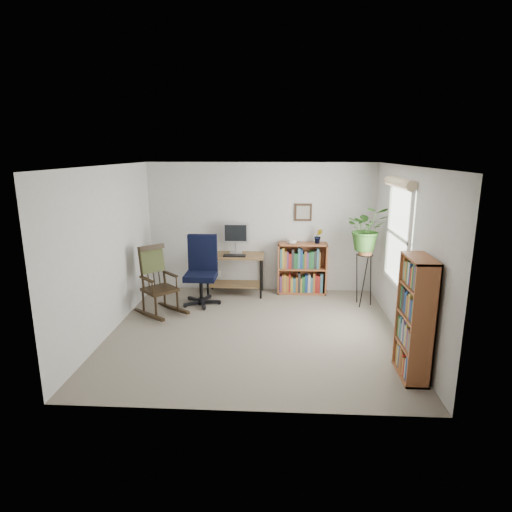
# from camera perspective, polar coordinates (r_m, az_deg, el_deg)

# --- Properties ---
(floor) EXTENTS (4.20, 4.00, 0.00)m
(floor) POSITION_cam_1_polar(r_m,az_deg,el_deg) (6.42, -0.20, -10.00)
(floor) COLOR gray
(floor) RESTS_ON ground
(ceiling) EXTENTS (4.20, 4.00, 0.00)m
(ceiling) POSITION_cam_1_polar(r_m,az_deg,el_deg) (5.87, -0.22, 11.94)
(ceiling) COLOR white
(ceiling) RESTS_ON ground
(wall_back) EXTENTS (4.20, 0.00, 2.40)m
(wall_back) POSITION_cam_1_polar(r_m,az_deg,el_deg) (7.99, 0.64, 3.78)
(wall_back) COLOR silver
(wall_back) RESTS_ON ground
(wall_front) EXTENTS (4.20, 0.00, 2.40)m
(wall_front) POSITION_cam_1_polar(r_m,az_deg,el_deg) (4.12, -1.86, -5.93)
(wall_front) COLOR silver
(wall_front) RESTS_ON ground
(wall_left) EXTENTS (0.00, 4.00, 2.40)m
(wall_left) POSITION_cam_1_polar(r_m,az_deg,el_deg) (6.50, -19.02, 0.69)
(wall_left) COLOR silver
(wall_left) RESTS_ON ground
(wall_right) EXTENTS (0.00, 4.00, 2.40)m
(wall_right) POSITION_cam_1_polar(r_m,az_deg,el_deg) (6.27, 19.31, 0.21)
(wall_right) COLOR silver
(wall_right) RESTS_ON ground
(window) EXTENTS (0.12, 1.20, 1.50)m
(window) POSITION_cam_1_polar(r_m,az_deg,el_deg) (6.51, 18.40, 2.55)
(window) COLOR white
(window) RESTS_ON wall_right
(desk) EXTENTS (1.04, 0.57, 0.75)m
(desk) POSITION_cam_1_polar(r_m,az_deg,el_deg) (7.92, -2.76, -2.46)
(desk) COLOR brown
(desk) RESTS_ON floor
(monitor) EXTENTS (0.46, 0.16, 0.56)m
(monitor) POSITION_cam_1_polar(r_m,az_deg,el_deg) (7.90, -2.71, 2.39)
(monitor) COLOR #ADAEB2
(monitor) RESTS_ON desk
(keyboard) EXTENTS (0.40, 0.15, 0.02)m
(keyboard) POSITION_cam_1_polar(r_m,az_deg,el_deg) (7.70, -2.88, 0.06)
(keyboard) COLOR black
(keyboard) RESTS_ON desk
(office_chair) EXTENTS (0.66, 0.66, 1.21)m
(office_chair) POSITION_cam_1_polar(r_m,az_deg,el_deg) (7.37, -7.40, -1.95)
(office_chair) COLOR black
(office_chair) RESTS_ON floor
(rocking_chair) EXTENTS (1.11, 1.11, 1.14)m
(rocking_chair) POSITION_cam_1_polar(r_m,az_deg,el_deg) (7.06, -12.75, -3.19)
(rocking_chair) COLOR black
(rocking_chair) RESTS_ON floor
(low_bookshelf) EXTENTS (0.90, 0.30, 0.95)m
(low_bookshelf) POSITION_cam_1_polar(r_m,az_deg,el_deg) (7.98, 6.16, -1.64)
(low_bookshelf) COLOR #9C5733
(low_bookshelf) RESTS_ON floor
(tall_bookshelf) EXTENTS (0.27, 0.63, 1.45)m
(tall_bookshelf) POSITION_cam_1_polar(r_m,az_deg,el_deg) (5.29, 20.44, -7.78)
(tall_bookshelf) COLOR #9C5733
(tall_bookshelf) RESTS_ON floor
(plant_stand) EXTENTS (0.34, 0.34, 1.05)m
(plant_stand) POSITION_cam_1_polar(r_m,az_deg,el_deg) (7.52, 14.20, -2.59)
(plant_stand) COLOR black
(plant_stand) RESTS_ON floor
(spider_plant) EXTENTS (1.69, 1.88, 1.46)m
(spider_plant) POSITION_cam_1_polar(r_m,az_deg,el_deg) (7.28, 14.75, 6.34)
(spider_plant) COLOR #2D5D20
(spider_plant) RESTS_ON plant_stand
(potted_plant_small) EXTENTS (0.13, 0.24, 0.11)m
(potted_plant_small) POSITION_cam_1_polar(r_m,az_deg,el_deg) (7.88, 8.28, 2.07)
(potted_plant_small) COLOR #2D5D20
(potted_plant_small) RESTS_ON low_bookshelf
(framed_picture) EXTENTS (0.32, 0.04, 0.32)m
(framed_picture) POSITION_cam_1_polar(r_m,az_deg,el_deg) (7.92, 6.29, 5.80)
(framed_picture) COLOR black
(framed_picture) RESTS_ON wall_back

